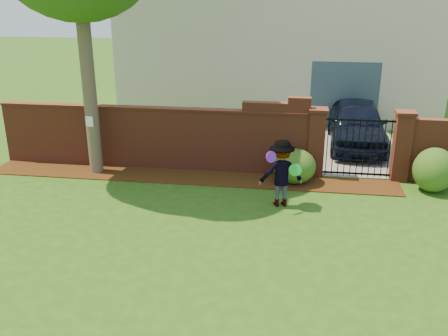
# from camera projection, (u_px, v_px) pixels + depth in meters

# --- Properties ---
(ground) EXTENTS (80.00, 80.00, 0.01)m
(ground) POSITION_uv_depth(u_px,v_px,m) (200.00, 239.00, 10.20)
(ground) COLOR #2A5214
(ground) RESTS_ON ground
(mulch_bed) EXTENTS (11.10, 1.08, 0.03)m
(mulch_bed) POSITION_uv_depth(u_px,v_px,m) (189.00, 177.00, 13.42)
(mulch_bed) COLOR #371D0A
(mulch_bed) RESTS_ON ground
(brick_wall) EXTENTS (8.70, 0.31, 2.16)m
(brick_wall) POSITION_uv_depth(u_px,v_px,m) (157.00, 136.00, 13.87)
(brick_wall) COLOR brown
(brick_wall) RESTS_ON ground
(pillar_left) EXTENTS (0.50, 0.50, 1.88)m
(pillar_left) POSITION_uv_depth(u_px,v_px,m) (316.00, 142.00, 13.25)
(pillar_left) COLOR brown
(pillar_left) RESTS_ON ground
(pillar_right) EXTENTS (0.50, 0.50, 1.88)m
(pillar_right) POSITION_uv_depth(u_px,v_px,m) (402.00, 146.00, 12.95)
(pillar_right) COLOR brown
(pillar_right) RESTS_ON ground
(iron_gate) EXTENTS (1.78, 0.03, 1.60)m
(iron_gate) POSITION_uv_depth(u_px,v_px,m) (358.00, 148.00, 13.14)
(iron_gate) COLOR black
(iron_gate) RESTS_ON ground
(driveway) EXTENTS (3.20, 8.00, 0.01)m
(driveway) POSITION_uv_depth(u_px,v_px,m) (344.00, 136.00, 17.14)
(driveway) COLOR gray
(driveway) RESTS_ON ground
(house) EXTENTS (12.40, 6.40, 6.30)m
(house) POSITION_uv_depth(u_px,v_px,m) (280.00, 31.00, 20.11)
(house) COLOR beige
(house) RESTS_ON ground
(car) EXTENTS (1.84, 4.35, 1.47)m
(car) POSITION_uv_depth(u_px,v_px,m) (358.00, 126.00, 15.66)
(car) COLOR black
(car) RESTS_ON ground
(paper_notice) EXTENTS (0.20, 0.01, 0.28)m
(paper_notice) POSITION_uv_depth(u_px,v_px,m) (89.00, 122.00, 13.15)
(paper_notice) COLOR white
(paper_notice) RESTS_ON tree
(shrub_left) EXTENTS (1.11, 1.11, 0.91)m
(shrub_left) POSITION_uv_depth(u_px,v_px,m) (295.00, 166.00, 12.96)
(shrub_left) COLOR #235319
(shrub_left) RESTS_ON ground
(shrub_middle) EXTENTS (1.03, 1.03, 1.13)m
(shrub_middle) POSITION_uv_depth(u_px,v_px,m) (434.00, 170.00, 12.37)
(shrub_middle) COLOR #235319
(shrub_middle) RESTS_ON ground
(shrub_right) EXTENTS (0.79, 0.79, 0.70)m
(shrub_right) POSITION_uv_depth(u_px,v_px,m) (434.00, 177.00, 12.50)
(shrub_right) COLOR #235319
(shrub_right) RESTS_ON ground
(man) EXTENTS (1.16, 0.85, 1.60)m
(man) POSITION_uv_depth(u_px,v_px,m) (281.00, 174.00, 11.47)
(man) COLOR gray
(man) RESTS_ON ground
(frisbee_purple) EXTENTS (0.25, 0.22, 0.26)m
(frisbee_purple) POSITION_uv_depth(u_px,v_px,m) (271.00, 157.00, 10.98)
(frisbee_purple) COLOR purple
(frisbee_purple) RESTS_ON man
(frisbee_green) EXTENTS (0.30, 0.13, 0.29)m
(frisbee_green) POSITION_uv_depth(u_px,v_px,m) (295.00, 170.00, 11.18)
(frisbee_green) COLOR green
(frisbee_green) RESTS_ON man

